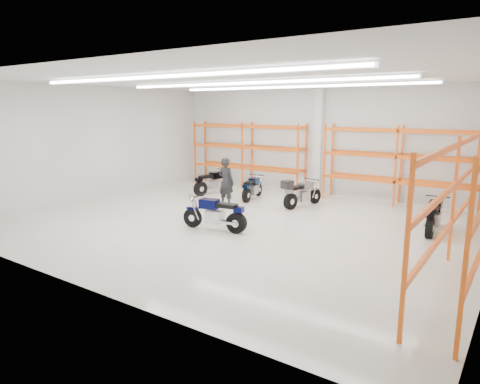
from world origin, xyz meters
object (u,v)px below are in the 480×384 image
Objects in this scene: motorcycle_back_b at (252,189)px; motorcycle_back_c at (300,193)px; motorcycle_back_d at (433,217)px; structural_column at (319,141)px; motorcycle_back_a at (212,183)px; motorcycle_main at (217,215)px; standing_man at (226,182)px.

motorcycle_back_c is (2.22, -0.15, 0.08)m from motorcycle_back_b.
structural_column reaches higher than motorcycle_back_d.
structural_column reaches higher than motorcycle_back_a.
motorcycle_back_a is 2.02m from motorcycle_back_b.
structural_column is at bearing 146.34° from motorcycle_back_d.
motorcycle_main is 1.03× the size of motorcycle_back_d.
motorcycle_back_a is 4.24m from motorcycle_back_c.
motorcycle_back_d is at bearing -5.82° from motorcycle_back_a.
motorcycle_back_c reaches higher than motorcycle_main.
motorcycle_back_c reaches higher than motorcycle_back_b.
motorcycle_back_b is at bearing 172.36° from motorcycle_back_d.
motorcycle_main is at bearing 124.20° from standing_man.
motorcycle_main is 3.29m from standing_man.
motorcycle_back_c is 0.47× the size of structural_column.
motorcycle_main is at bearing -50.47° from motorcycle_back_a.
standing_man is at bearing -94.81° from motorcycle_back_b.
motorcycle_back_a is 4.85m from structural_column.
motorcycle_main is 1.11× the size of motorcycle_back_b.
motorcycle_back_c is at bearing -1.73° from motorcycle_back_a.
motorcycle_back_b is (-1.57, 4.36, -0.05)m from motorcycle_main.
motorcycle_main reaches higher than motorcycle_back_d.
motorcycle_main reaches higher than motorcycle_back_a.
motorcycle_back_b is 1.03× the size of standing_man.
standing_man reaches higher than motorcycle_back_c.
motorcycle_back_c is 3.28m from structural_column.
motorcycle_back_d reaches higher than motorcycle_back_b.
standing_man is at bearing -113.49° from structural_column.
structural_column is at bearing 35.22° from motorcycle_back_a.
motorcycle_back_c is (4.23, -0.13, 0.04)m from motorcycle_back_a.
motorcycle_back_a is 1.12× the size of standing_man.
structural_column is (1.68, 2.59, 1.81)m from motorcycle_back_b.
motorcycle_main is 0.47× the size of structural_column.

